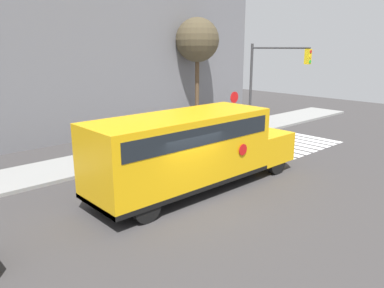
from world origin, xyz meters
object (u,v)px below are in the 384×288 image
at_px(stop_sign, 234,107).
at_px(traffic_light, 269,76).
at_px(tree_far_sidewalk, 197,41).
at_px(school_bus, 190,148).

xyz_separation_m(stop_sign, traffic_light, (1.38, -1.45, 1.91)).
bearing_deg(stop_sign, traffic_light, -46.30).
distance_m(stop_sign, tree_far_sidewalk, 5.98).
bearing_deg(traffic_light, stop_sign, 133.70).
xyz_separation_m(school_bus, tree_far_sidewalk, (9.00, 9.21, 4.07)).
bearing_deg(tree_far_sidewalk, traffic_light, -86.64).
bearing_deg(school_bus, stop_sign, 31.32).
bearing_deg(stop_sign, tree_far_sidewalk, 76.59).
relative_size(school_bus, stop_sign, 3.33).
height_order(school_bus, traffic_light, traffic_light).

